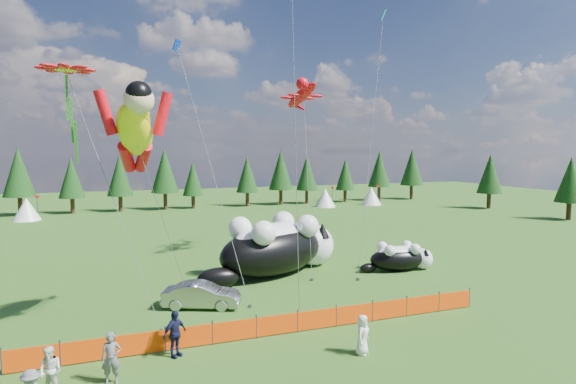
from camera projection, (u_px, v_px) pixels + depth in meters
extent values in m
plane|color=#103609|center=(259.00, 313.00, 23.52)|extent=(160.00, 160.00, 0.00)
cylinder|color=#262626|center=(1.00, 361.00, 16.95)|extent=(0.06, 0.06, 1.10)
cylinder|color=#262626|center=(60.00, 353.00, 17.62)|extent=(0.06, 0.06, 1.10)
cylinder|color=#262626|center=(115.00, 346.00, 18.30)|extent=(0.06, 0.06, 1.10)
cylinder|color=#262626|center=(165.00, 339.00, 18.97)|extent=(0.06, 0.06, 1.10)
cylinder|color=#262626|center=(212.00, 332.00, 19.64)|extent=(0.06, 0.06, 1.10)
cylinder|color=#262626|center=(256.00, 326.00, 20.32)|extent=(0.06, 0.06, 1.10)
cylinder|color=#262626|center=(298.00, 321.00, 20.99)|extent=(0.06, 0.06, 1.10)
cylinder|color=#262626|center=(336.00, 316.00, 21.67)|extent=(0.06, 0.06, 1.10)
cylinder|color=#262626|center=(372.00, 311.00, 22.34)|extent=(0.06, 0.06, 1.10)
cylinder|color=#262626|center=(407.00, 306.00, 23.01)|extent=(0.06, 0.06, 1.10)
cylinder|color=#262626|center=(439.00, 302.00, 23.69)|extent=(0.06, 0.06, 1.10)
cylinder|color=#262626|center=(469.00, 297.00, 24.36)|extent=(0.06, 0.06, 1.10)
cube|color=#FC4405|center=(31.00, 358.00, 17.29)|extent=(2.00, 0.04, 0.90)
cube|color=#FC4405|center=(88.00, 351.00, 17.96)|extent=(2.00, 0.04, 0.90)
cube|color=#FC4405|center=(140.00, 343.00, 18.64)|extent=(2.00, 0.04, 0.90)
cube|color=#FC4405|center=(189.00, 337.00, 19.31)|extent=(2.00, 0.04, 0.90)
cube|color=#FC4405|center=(235.00, 331.00, 19.99)|extent=(2.00, 0.04, 0.90)
cube|color=#FC4405|center=(277.00, 325.00, 20.66)|extent=(2.00, 0.04, 0.90)
cube|color=#FC4405|center=(317.00, 319.00, 21.33)|extent=(2.00, 0.04, 0.90)
cube|color=#FC4405|center=(355.00, 314.00, 22.01)|extent=(2.00, 0.04, 0.90)
cube|color=#FC4405|center=(390.00, 309.00, 22.68)|extent=(2.00, 0.04, 0.90)
cube|color=#FC4405|center=(423.00, 305.00, 23.36)|extent=(2.00, 0.04, 0.90)
cube|color=#FC4405|center=(454.00, 300.00, 24.03)|extent=(2.00, 0.04, 0.90)
ellipsoid|color=black|center=(273.00, 250.00, 30.66)|extent=(9.37, 7.02, 3.40)
ellipsoid|color=white|center=(273.00, 238.00, 30.58)|extent=(7.02, 5.16, 2.08)
sphere|color=white|center=(313.00, 245.00, 33.38)|extent=(3.02, 3.02, 3.02)
sphere|color=#DE567D|center=(325.00, 242.00, 34.26)|extent=(0.42, 0.42, 0.42)
ellipsoid|color=black|center=(218.00, 278.00, 27.66)|extent=(2.95, 2.27, 1.32)
cone|color=black|center=(322.00, 230.00, 32.62)|extent=(1.06, 1.06, 1.06)
cone|color=black|center=(305.00, 227.00, 33.93)|extent=(1.06, 1.06, 1.06)
sphere|color=white|center=(283.00, 222.00, 32.82)|extent=(1.59, 1.59, 1.59)
sphere|color=white|center=(307.00, 226.00, 31.04)|extent=(1.59, 1.59, 1.59)
sphere|color=white|center=(240.00, 228.00, 30.11)|extent=(1.59, 1.59, 1.59)
sphere|color=white|center=(264.00, 233.00, 28.33)|extent=(1.59, 1.59, 1.59)
ellipsoid|color=black|center=(398.00, 259.00, 31.86)|extent=(4.34, 2.38, 1.66)
ellipsoid|color=white|center=(398.00, 253.00, 31.82)|extent=(3.27, 1.72, 1.02)
sphere|color=white|center=(422.00, 259.00, 32.32)|extent=(1.48, 1.48, 1.48)
sphere|color=#DE567D|center=(430.00, 258.00, 32.47)|extent=(0.21, 0.21, 0.21)
ellipsoid|color=black|center=(369.00, 268.00, 31.39)|extent=(1.36, 0.78, 0.65)
cone|color=black|center=(426.00, 252.00, 31.84)|extent=(0.52, 0.52, 0.52)
cone|color=black|center=(419.00, 249.00, 32.70)|extent=(0.52, 0.52, 0.52)
sphere|color=white|center=(407.00, 246.00, 32.61)|extent=(0.78, 0.78, 0.78)
sphere|color=white|center=(415.00, 249.00, 31.45)|extent=(0.78, 0.78, 0.78)
sphere|color=white|center=(382.00, 247.00, 32.16)|extent=(0.78, 0.78, 0.78)
sphere|color=white|center=(390.00, 251.00, 30.99)|extent=(0.78, 0.78, 0.78)
imported|color=#A4A4A9|center=(202.00, 295.00, 24.33)|extent=(4.40, 2.87, 1.37)
imported|color=slate|center=(111.00, 358.00, 16.33)|extent=(0.74, 0.53, 1.91)
imported|color=white|center=(50.00, 371.00, 15.60)|extent=(0.96, 0.85, 1.70)
imported|color=#141637|center=(175.00, 334.00, 18.47)|extent=(1.27, 1.13, 1.95)
imported|color=white|center=(362.00, 335.00, 18.71)|extent=(0.97, 0.94, 1.68)
cylinder|color=#595959|center=(165.00, 224.00, 22.82)|extent=(0.03, 0.03, 10.01)
cube|color=#262626|center=(190.00, 302.00, 25.01)|extent=(0.15, 0.15, 0.16)
cylinder|color=#595959|center=(306.00, 178.00, 32.43)|extent=(0.03, 0.03, 14.65)
cube|color=#262626|center=(312.00, 280.00, 29.39)|extent=(0.15, 0.15, 0.16)
cylinder|color=#595959|center=(112.00, 196.00, 21.52)|extent=(0.03, 0.03, 13.47)
cube|color=#262626|center=(161.00, 331.00, 21.03)|extent=(0.15, 0.15, 0.16)
cube|color=#228E19|center=(68.00, 121.00, 22.25)|extent=(0.20, 0.20, 4.41)
cylinder|color=#595959|center=(211.00, 165.00, 26.30)|extent=(0.03, 0.03, 16.65)
cube|color=#262626|center=(250.00, 306.00, 24.34)|extent=(0.15, 0.15, 0.16)
cylinder|color=#595959|center=(372.00, 133.00, 32.72)|extent=(0.03, 0.03, 21.22)
cube|color=#262626|center=(358.00, 279.00, 29.43)|extent=(0.15, 0.15, 0.16)
cylinder|color=#595959|center=(296.00, 161.00, 21.76)|extent=(0.03, 0.03, 15.73)
cube|color=#262626|center=(299.00, 319.00, 22.49)|extent=(0.15, 0.15, 0.16)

